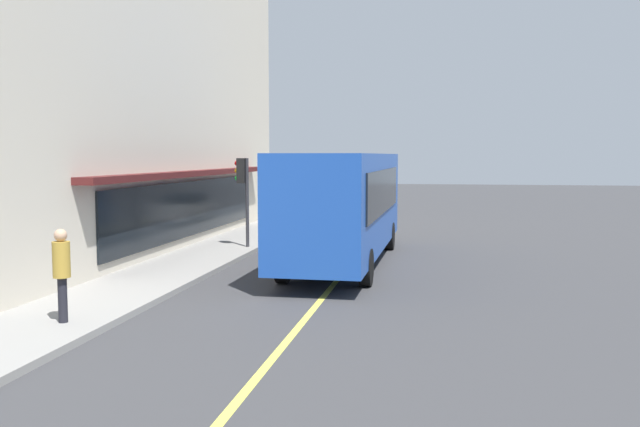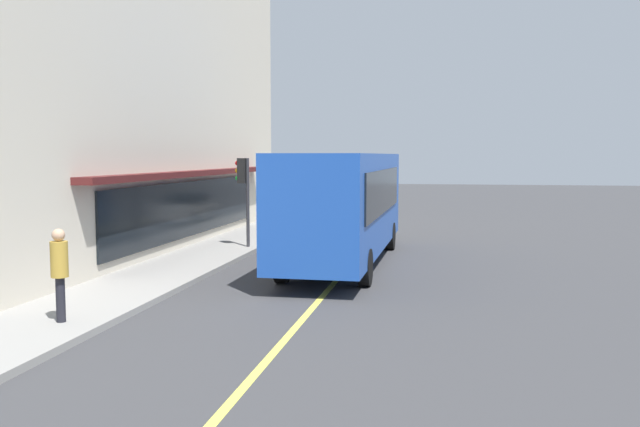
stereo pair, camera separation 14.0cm
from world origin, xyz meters
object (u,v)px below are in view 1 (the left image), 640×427
bus (345,202)px  pedestrian_at_corner (62,266)px  car_white (337,210)px  traffic_light (243,181)px

bus → pedestrian_at_corner: 10.07m
pedestrian_at_corner → bus: bearing=-25.7°
pedestrian_at_corner → car_white: bearing=-6.3°
pedestrian_at_corner → traffic_light: bearing=-1.7°
traffic_light → car_white: (9.54, -1.97, -1.79)m
traffic_light → bus: bearing=-119.3°
traffic_light → car_white: bearing=-11.7°
traffic_light → pedestrian_at_corner: 11.39m
bus → car_white: bearing=9.9°
bus → pedestrian_at_corner: bus is taller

